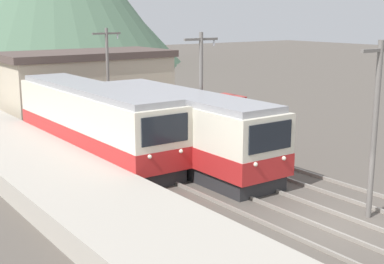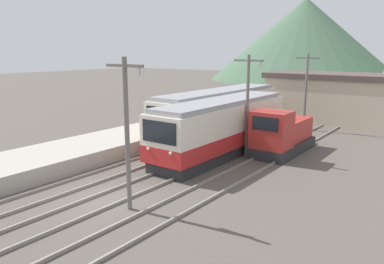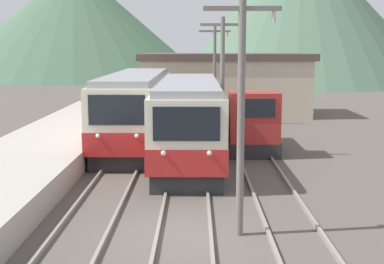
% 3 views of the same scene
% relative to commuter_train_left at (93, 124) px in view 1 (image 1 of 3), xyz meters
% --- Properties ---
extents(ground_plane, '(200.00, 200.00, 0.00)m').
position_rel_commuter_train_left_xyz_m(ground_plane, '(2.60, -13.69, -1.71)').
color(ground_plane, '#564F47').
extents(platform_left, '(4.50, 54.00, 0.92)m').
position_rel_commuter_train_left_xyz_m(platform_left, '(-3.65, -13.69, -1.25)').
color(platform_left, '#ADA599').
rests_on(platform_left, ground).
extents(track_left, '(1.54, 60.00, 0.14)m').
position_rel_commuter_train_left_xyz_m(track_left, '(0.00, -13.69, -1.64)').
color(track_left, gray).
rests_on(track_left, ground).
extents(track_center, '(1.54, 60.00, 0.14)m').
position_rel_commuter_train_left_xyz_m(track_center, '(2.80, -13.69, -1.64)').
color(track_center, gray).
rests_on(track_center, ground).
extents(commuter_train_left, '(2.84, 13.78, 3.69)m').
position_rel_commuter_train_left_xyz_m(commuter_train_left, '(0.00, 0.00, 0.00)').
color(commuter_train_left, '#28282B').
rests_on(commuter_train_left, ground).
extents(commuter_train_center, '(2.84, 12.40, 3.58)m').
position_rel_commuter_train_left_xyz_m(commuter_train_center, '(2.80, -3.96, -0.05)').
color(commuter_train_center, '#28282B').
rests_on(commuter_train_center, ground).
extents(shunting_locomotive, '(2.40, 5.74, 3.00)m').
position_rel_commuter_train_left_xyz_m(shunting_locomotive, '(5.80, -1.48, -0.51)').
color(shunting_locomotive, '#28282B').
rests_on(shunting_locomotive, ground).
extents(catenary_mast_near, '(2.00, 0.20, 6.37)m').
position_rel_commuter_train_left_xyz_m(catenary_mast_near, '(4.31, -13.73, 1.79)').
color(catenary_mast_near, slate).
rests_on(catenary_mast_near, ground).
extents(catenary_mast_mid, '(2.00, 0.20, 6.37)m').
position_rel_commuter_train_left_xyz_m(catenary_mast_mid, '(4.31, -3.50, 1.79)').
color(catenary_mast_mid, slate).
rests_on(catenary_mast_mid, ground).
extents(catenary_mast_far, '(2.00, 0.20, 6.37)m').
position_rel_commuter_train_left_xyz_m(catenary_mast_far, '(4.31, 6.73, 1.79)').
color(catenary_mast_far, slate).
rests_on(catenary_mast_far, ground).
extents(station_building, '(12.60, 6.30, 4.56)m').
position_rel_commuter_train_left_xyz_m(station_building, '(5.28, 12.31, 0.59)').
color(station_building, beige).
rests_on(station_building, ground).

